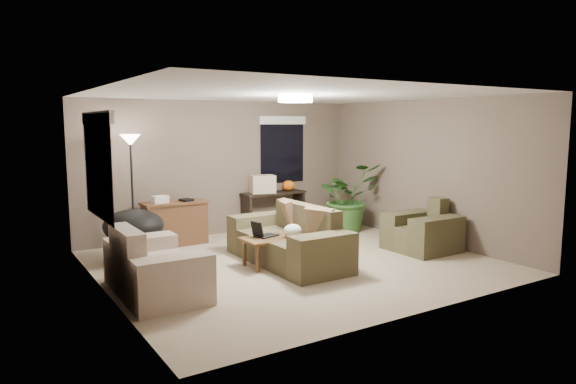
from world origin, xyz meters
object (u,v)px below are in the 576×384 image
loveseat (153,270)px  desk (175,223)px  main_sofa (289,243)px  cat_scratching_post (396,230)px  papasan_chair (134,231)px  floor_lamp (131,154)px  console_table (274,208)px  houseplant (347,204)px  armchair (422,233)px  coffee_table (276,241)px

loveseat → desk: size_ratio=1.45×
main_sofa → cat_scratching_post: main_sofa is taller
main_sofa → papasan_chair: (-1.97, 1.29, 0.17)m
loveseat → floor_lamp: bearing=80.2°
console_table → desk: bearing=-174.7°
loveseat → houseplant: houseplant is taller
main_sofa → houseplant: 2.60m
main_sofa → papasan_chair: size_ratio=2.15×
armchair → coffee_table: (-2.49, 0.54, 0.06)m
coffee_table → loveseat: bearing=-170.1°
console_table → main_sofa: bearing=-114.9°
floor_lamp → cat_scratching_post: bearing=-22.9°
loveseat → papasan_chair: (0.22, 1.63, 0.17)m
console_table → houseplant: houseplant is taller
floor_lamp → houseplant: (4.00, -0.55, -1.08)m
loveseat → desk: (1.13, 2.37, 0.08)m
coffee_table → floor_lamp: floor_lamp is taller
desk → console_table: 2.10m
desk → floor_lamp: size_ratio=0.58×
armchair → cat_scratching_post: 0.71m
desk → floor_lamp: floor_lamp is taller
cat_scratching_post → houseplant: bearing=96.4°
desk → papasan_chair: (-0.91, -0.74, 0.09)m
loveseat → desk: 2.63m
coffee_table → papasan_chair: 2.16m
papasan_chair → cat_scratching_post: 4.46m
main_sofa → desk: main_sofa is taller
floor_lamp → cat_scratching_post: 4.70m
loveseat → armchair: (4.45, -0.20, 0.00)m
main_sofa → console_table: size_ratio=1.69×
desk → coffee_table: bearing=-67.9°
armchair → papasan_chair: size_ratio=0.98×
papasan_chair → cat_scratching_post: size_ratio=2.05×
floor_lamp → houseplant: bearing=-7.8°
loveseat → main_sofa: bearing=8.9°
armchair → floor_lamp: (-4.06, 2.45, 1.30)m
desk → console_table: same height
coffee_table → floor_lamp: size_ratio=0.52×
loveseat → armchair: 4.45m
loveseat → floor_lamp: 2.63m
console_table → floor_lamp: 3.08m
main_sofa → coffee_table: 0.25m
houseplant → coffee_table: bearing=-150.8°
desk → main_sofa: bearing=-62.3°
houseplant → desk: bearing=168.5°
floor_lamp → main_sofa: bearing=-46.7°
armchair → cat_scratching_post: bearing=83.4°
floor_lamp → houseplant: floor_lamp is taller
main_sofa → houseplant: size_ratio=1.66×
loveseat → cat_scratching_post: bearing=6.3°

